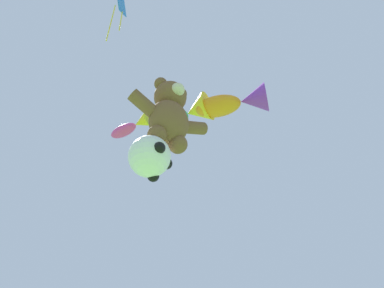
% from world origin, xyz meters
% --- Properties ---
extents(teddy_bear_kite, '(2.49, 1.10, 2.53)m').
position_xyz_m(teddy_bear_kite, '(-0.17, 5.93, 9.20)').
color(teddy_bear_kite, brown).
extents(soccer_ball_kite, '(1.16, 1.16, 1.07)m').
position_xyz_m(soccer_ball_kite, '(-0.57, 6.06, 7.53)').
color(soccer_ball_kite, white).
extents(fish_kite_tangerine, '(2.30, 2.45, 1.01)m').
position_xyz_m(fish_kite_tangerine, '(2.35, 5.88, 11.23)').
color(fish_kite_tangerine, orange).
extents(fish_kite_teal, '(1.93, 2.50, 1.07)m').
position_xyz_m(fish_kite_teal, '(1.28, 7.50, 11.41)').
color(fish_kite_teal, '#19ADB2').
extents(fish_kite_magenta, '(1.24, 1.89, 0.61)m').
position_xyz_m(fish_kite_magenta, '(0.15, 9.36, 11.77)').
color(fish_kite_magenta, '#E53F9E').
extents(diamond_kite, '(0.76, 0.78, 3.06)m').
position_xyz_m(diamond_kite, '(-2.31, 5.64, 12.58)').
color(diamond_kite, blue).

